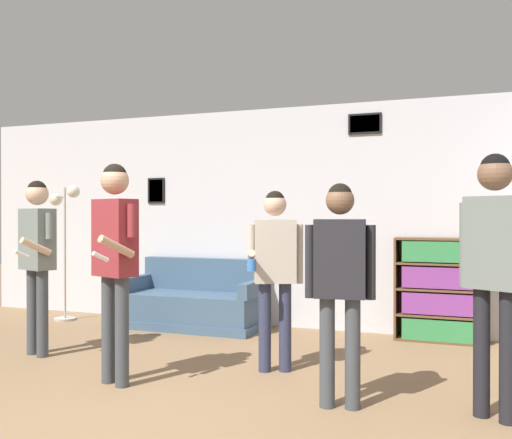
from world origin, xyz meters
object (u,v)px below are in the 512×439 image
bookshelf (439,290)px  person_spectator_near_bookshelf (340,271)px  person_player_foreground_center (115,247)px  couch (194,304)px  floor_lamp (65,225)px  person_watcher_holding_cup (275,262)px  person_player_foreground_left (37,248)px  person_spectator_far_right (495,254)px

bookshelf → person_spectator_near_bookshelf: 2.59m
person_player_foreground_center → person_spectator_near_bookshelf: size_ratio=1.12×
couch → floor_lamp: size_ratio=0.97×
couch → person_spectator_near_bookshelf: bearing=-44.9°
couch → person_watcher_holding_cup: bearing=-44.7°
person_spectator_near_bookshelf → person_player_foreground_left: bearing=171.4°
bookshelf → person_spectator_near_bookshelf: person_spectator_near_bookshelf is taller
person_spectator_far_right → floor_lamp: bearing=158.8°
couch → person_player_foreground_center: size_ratio=0.96×
person_watcher_holding_cup → person_player_foreground_center: bearing=-143.0°
person_player_foreground_center → person_spectator_near_bookshelf: (1.83, 0.08, -0.14)m
bookshelf → person_player_foreground_left: person_player_foreground_left is taller
bookshelf → floor_lamp: bearing=-175.3°
person_watcher_holding_cup → person_spectator_near_bookshelf: person_spectator_near_bookshelf is taller
couch → person_spectator_far_right: bearing=-33.1°
person_player_foreground_left → person_watcher_holding_cup: bearing=6.6°
person_watcher_holding_cup → person_spectator_far_right: person_spectator_far_right is taller
person_player_foreground_center → person_watcher_holding_cup: person_player_foreground_center is taller
person_player_foreground_center → couch: bearing=101.3°
floor_lamp → person_player_foreground_center: person_player_foreground_center is taller
person_player_foreground_center → person_spectator_far_right: (2.85, 0.21, -0.00)m
bookshelf → person_player_foreground_left: (-3.66, -2.03, 0.50)m
person_player_foreground_left → person_spectator_far_right: (4.12, -0.34, 0.05)m
bookshelf → person_watcher_holding_cup: size_ratio=0.71×
bookshelf → person_spectator_far_right: bearing=-79.0°
couch → floor_lamp: (-1.80, -0.18, 0.97)m
floor_lamp → person_spectator_near_bookshelf: bearing=-27.3°
floor_lamp → person_player_foreground_center: size_ratio=0.99×
person_watcher_holding_cup → person_spectator_near_bookshelf: (0.74, -0.74, 0.01)m
person_player_foreground_left → person_player_foreground_center: 1.39m
couch → person_spectator_near_bookshelf: 3.33m
floor_lamp → person_watcher_holding_cup: floor_lamp is taller
person_player_foreground_left → person_player_foreground_center: (1.27, -0.55, 0.06)m
floor_lamp → person_spectator_near_bookshelf: 4.62m
couch → floor_lamp: 2.05m
couch → person_spectator_far_right: 4.06m
couch → bookshelf: size_ratio=1.52×
floor_lamp → person_player_foreground_left: bearing=-58.7°
person_player_foreground_center → person_spectator_far_right: 2.86m
person_spectator_near_bookshelf → person_spectator_far_right: size_ratio=0.90×
floor_lamp → person_spectator_near_bookshelf: (4.10, -2.12, -0.27)m
bookshelf → person_watcher_holding_cup: (-1.30, -1.76, 0.41)m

